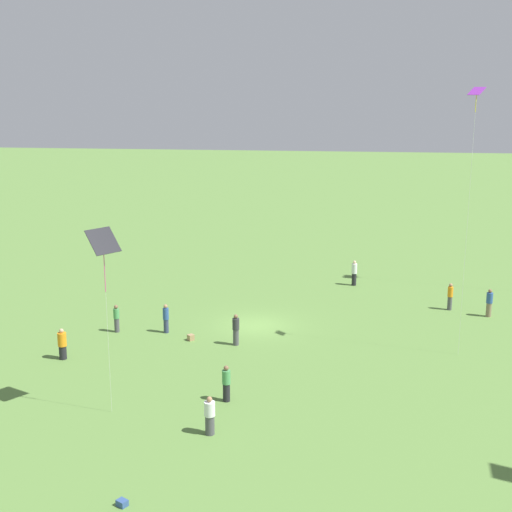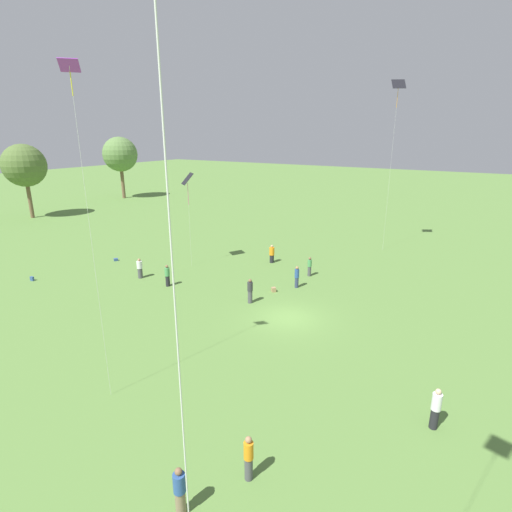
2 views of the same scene
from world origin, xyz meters
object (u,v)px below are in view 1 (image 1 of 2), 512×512
person_1 (489,303)px  person_3 (226,384)px  picnic_bag_2 (191,337)px  person_6 (450,296)px  kite_2 (103,245)px  person_8 (210,416)px  person_10 (166,318)px  person_7 (62,344)px  person_5 (236,330)px  person_9 (117,318)px  kite_1 (475,111)px  picnic_bag_1 (122,503)px  person_4 (354,273)px

person_1 → person_3: person_1 is taller
picnic_bag_2 → person_6: bearing=-153.4°
kite_2 → picnic_bag_2: kite_2 is taller
person_8 → person_10: size_ratio=0.97×
person_3 → picnic_bag_2: size_ratio=3.92×
person_7 → picnic_bag_2: person_7 is taller
person_7 → person_5: bearing=65.2°
person_9 → kite_1: 23.49m
person_10 → kite_2: 12.80m
person_9 → person_10: size_ratio=0.96×
person_5 → picnic_bag_1: (1.50, 16.40, -0.80)m
person_3 → person_5: 7.46m
person_1 → person_8: bearing=167.8°
person_4 → person_8: bearing=135.6°
person_5 → kite_1: (-12.45, -0.15, 12.32)m
person_5 → person_7: (9.00, 3.33, -0.07)m
person_9 → picnic_bag_2: person_9 is taller
picnic_bag_1 → picnic_bag_2: 16.86m
person_1 → picnic_bag_1: person_1 is taller
person_1 → kite_2: (19.62, 16.42, 6.91)m
person_3 → person_6: 19.98m
person_8 → kite_1: (-11.88, -10.90, 12.39)m
person_4 → person_7: size_ratio=1.09×
person_3 → kite_2: 8.74m
person_4 → person_8: (6.20, 24.23, -0.10)m
person_6 → person_8: 22.77m
person_7 → person_8: bearing=7.2°
person_3 → picnic_bag_2: 8.60m
person_5 → picnic_bag_1: person_5 is taller
person_10 → person_8: bearing=31.8°
kite_1 → picnic_bag_2: kite_1 is taller
person_7 → person_10: (-4.51, -4.86, 0.05)m
person_1 → person_3: (14.62, 14.61, -0.02)m
person_5 → person_10: person_5 is taller
person_1 → picnic_bag_2: person_1 is taller
person_1 → picnic_bag_1: size_ratio=3.90×
person_10 → kite_2: size_ratio=0.21×
person_1 → person_8: 23.23m
person_8 → person_9: 14.46m
person_6 → picnic_bag_1: person_6 is taller
person_4 → picnic_bag_2: 16.17m
person_5 → person_8: person_5 is taller
person_3 → picnic_bag_1: (2.22, 8.97, -0.77)m
person_8 → person_10: 13.28m
person_10 → picnic_bag_1: bearing=18.8°
person_3 → picnic_bag_1: person_3 is taller
person_1 → picnic_bag_1: (16.84, 23.58, -0.79)m
person_7 → person_3: bearing=22.1°
person_9 → picnic_bag_2: (-4.74, 0.86, -0.68)m
person_1 → kite_1: bearing=-175.1°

